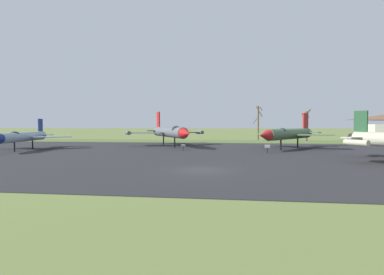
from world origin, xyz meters
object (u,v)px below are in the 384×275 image
object	(u,v)px
jet_fighter_rear_left	(289,134)
info_placard_rear_left	(267,148)
jet_fighter_front_right	(23,137)
info_placard_rear_center	(183,147)
jet_fighter_rear_center	(170,132)

from	to	relation	value
jet_fighter_rear_left	info_placard_rear_left	bearing A→B (deg)	-118.39
jet_fighter_front_right	info_placard_rear_left	size ratio (longest dim) A/B	12.78
info_placard_rear_center	info_placard_rear_left	xyz separation A→B (m)	(11.05, -2.36, 0.11)
info_placard_rear_center	jet_fighter_front_right	bearing A→B (deg)	-174.56
info_placard_rear_left	info_placard_rear_center	bearing A→B (deg)	167.94
jet_fighter_rear_center	info_placard_rear_center	size ratio (longest dim) A/B	17.76
jet_fighter_rear_center	jet_fighter_rear_left	world-z (taller)	jet_fighter_rear_center
jet_fighter_rear_center	info_placard_rear_left	bearing A→B (deg)	-35.45
jet_fighter_front_right	jet_fighter_rear_left	bearing A→B (deg)	10.61
info_placard_rear_center	jet_fighter_rear_left	size ratio (longest dim) A/B	0.06
jet_fighter_rear_center	info_placard_rear_center	world-z (taller)	jet_fighter_rear_center
jet_fighter_rear_center	jet_fighter_rear_left	bearing A→B (deg)	-9.71
jet_fighter_rear_left	info_placard_rear_left	world-z (taller)	jet_fighter_rear_left
info_placard_rear_center	jet_fighter_rear_left	bearing A→B (deg)	18.03
jet_fighter_front_right	info_placard_rear_center	bearing A→B (deg)	5.44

